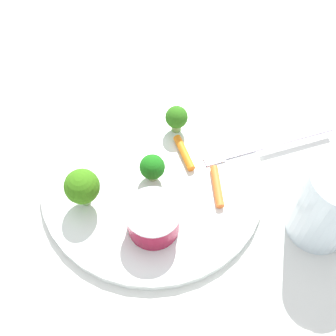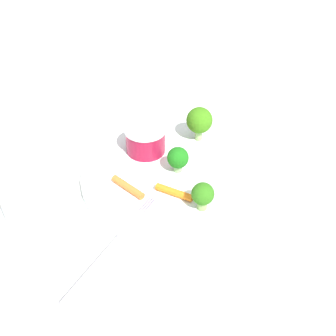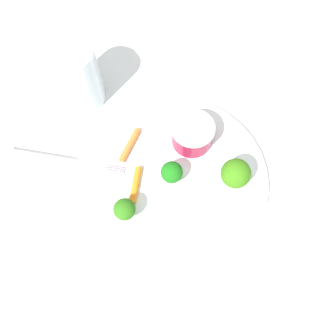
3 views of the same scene
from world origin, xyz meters
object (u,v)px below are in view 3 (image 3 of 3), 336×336
(drinking_glass, at_px, (76,76))
(plate, at_px, (172,180))
(broccoli_floret_1, at_px, (125,210))
(carrot_stick_1, at_px, (130,145))
(sauce_cup, at_px, (192,134))
(broccoli_floret_0, at_px, (171,174))
(fork, at_px, (66,160))
(broccoli_floret_2, at_px, (236,174))
(carrot_stick_0, at_px, (136,185))
(napkin, at_px, (187,51))

(drinking_glass, bearing_deg, plate, -164.84)
(broccoli_floret_1, bearing_deg, carrot_stick_1, -29.39)
(sauce_cup, height_order, carrot_stick_1, sauce_cup)
(broccoli_floret_0, height_order, fork, broccoli_floret_0)
(broccoli_floret_0, height_order, carrot_stick_1, broccoli_floret_0)
(broccoli_floret_1, bearing_deg, drinking_glass, -7.33)
(broccoli_floret_0, relative_size, drinking_glass, 0.36)
(sauce_cup, distance_m, drinking_glass, 0.20)
(plate, relative_size, sauce_cup, 4.45)
(plate, distance_m, broccoli_floret_2, 0.10)
(broccoli_floret_0, xyz_separation_m, broccoli_floret_2, (-0.05, -0.08, 0.01))
(carrot_stick_0, bearing_deg, plate, -106.09)
(broccoli_floret_1, height_order, fork, broccoli_floret_1)
(drinking_glass, relative_size, napkin, 0.84)
(napkin, bearing_deg, carrot_stick_0, 133.72)
(carrot_stick_1, bearing_deg, carrot_stick_0, 160.76)
(sauce_cup, bearing_deg, plate, 124.90)
(fork, relative_size, drinking_glass, 1.36)
(plate, relative_size, drinking_glass, 2.56)
(broccoli_floret_0, xyz_separation_m, napkin, (0.21, -0.15, -0.03))
(broccoli_floret_1, distance_m, napkin, 0.32)
(plate, distance_m, carrot_stick_1, 0.09)
(plate, distance_m, broccoli_floret_0, 0.03)
(broccoli_floret_2, relative_size, napkin, 0.43)
(fork, bearing_deg, broccoli_floret_2, -127.09)
(plate, height_order, drinking_glass, drinking_glass)
(broccoli_floret_0, relative_size, napkin, 0.30)
(plate, relative_size, fork, 1.89)
(plate, relative_size, broccoli_floret_0, 7.15)
(broccoli_floret_1, distance_m, broccoli_floret_2, 0.16)
(sauce_cup, bearing_deg, drinking_glass, 34.71)
(broccoli_floret_1, relative_size, carrot_stick_0, 0.75)
(sauce_cup, bearing_deg, napkin, -27.88)
(drinking_glass, bearing_deg, napkin, -90.50)
(broccoli_floret_1, bearing_deg, broccoli_floret_2, -101.38)
(carrot_stick_1, height_order, drinking_glass, drinking_glass)
(plate, height_order, sauce_cup, sauce_cup)
(fork, height_order, napkin, fork)
(plate, height_order, broccoli_floret_2, broccoli_floret_2)
(sauce_cup, bearing_deg, broccoli_floret_2, -169.53)
(plate, relative_size, broccoli_floret_1, 6.97)
(plate, xyz_separation_m, broccoli_floret_2, (-0.05, -0.08, 0.04))
(broccoli_floret_0, height_order, broccoli_floret_1, broccoli_floret_1)
(broccoli_floret_2, bearing_deg, plate, 56.66)
(broccoli_floret_0, height_order, napkin, broccoli_floret_0)
(plate, relative_size, carrot_stick_0, 5.22)
(plate, xyz_separation_m, drinking_glass, (0.21, 0.06, 0.05))
(carrot_stick_0, xyz_separation_m, drinking_glass, (0.19, 0.00, 0.04))
(plate, distance_m, sauce_cup, 0.08)
(plate, distance_m, napkin, 0.25)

